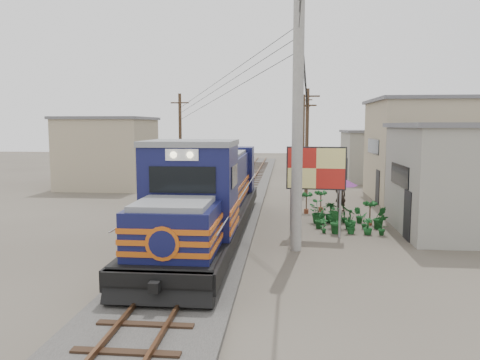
# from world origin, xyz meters

# --- Properties ---
(ground) EXTENTS (120.00, 120.00, 0.00)m
(ground) POSITION_xyz_m (0.00, 0.00, 0.00)
(ground) COLOR #473F35
(ground) RESTS_ON ground
(ballast) EXTENTS (3.60, 70.00, 0.16)m
(ballast) POSITION_xyz_m (0.00, 10.00, 0.08)
(ballast) COLOR #595651
(ballast) RESTS_ON ground
(track) EXTENTS (1.15, 70.00, 0.12)m
(track) POSITION_xyz_m (0.00, 10.00, 0.26)
(track) COLOR #51331E
(track) RESTS_ON ground
(locomotive) EXTENTS (2.94, 16.01, 3.97)m
(locomotive) POSITION_xyz_m (0.00, 1.14, 1.73)
(locomotive) COLOR black
(locomotive) RESTS_ON ground
(utility_pole_main) EXTENTS (0.40, 0.40, 10.00)m
(utility_pole_main) POSITION_xyz_m (3.50, -0.50, 5.00)
(utility_pole_main) COLOR #9E9B93
(utility_pole_main) RESTS_ON ground
(wooden_pole_mid) EXTENTS (1.60, 0.24, 7.00)m
(wooden_pole_mid) POSITION_xyz_m (4.50, 14.00, 3.68)
(wooden_pole_mid) COLOR #4C3826
(wooden_pole_mid) RESTS_ON ground
(wooden_pole_far) EXTENTS (1.60, 0.24, 7.50)m
(wooden_pole_far) POSITION_xyz_m (4.80, 28.00, 3.93)
(wooden_pole_far) COLOR #4C3826
(wooden_pole_far) RESTS_ON ground
(wooden_pole_left) EXTENTS (1.60, 0.24, 7.00)m
(wooden_pole_left) POSITION_xyz_m (-5.00, 18.00, 3.68)
(wooden_pole_left) COLOR #4C3826
(wooden_pole_left) RESTS_ON ground
(power_lines) EXTENTS (9.65, 19.00, 3.30)m
(power_lines) POSITION_xyz_m (-0.14, 8.49, 7.56)
(power_lines) COLOR black
(power_lines) RESTS_ON ground
(shophouse_mid) EXTENTS (8.40, 7.35, 6.20)m
(shophouse_mid) POSITION_xyz_m (12.50, 12.00, 3.11)
(shophouse_mid) COLOR tan
(shophouse_mid) RESTS_ON ground
(shophouse_back) EXTENTS (6.30, 6.30, 4.20)m
(shophouse_back) POSITION_xyz_m (11.00, 22.00, 2.11)
(shophouse_back) COLOR gray
(shophouse_back) RESTS_ON ground
(shophouse_left) EXTENTS (6.30, 6.30, 5.20)m
(shophouse_left) POSITION_xyz_m (-10.00, 16.00, 2.61)
(shophouse_left) COLOR tan
(shophouse_left) RESTS_ON ground
(billboard) EXTENTS (2.42, 0.34, 3.73)m
(billboard) POSITION_xyz_m (4.33, 1.63, 2.76)
(billboard) COLOR #99999E
(billboard) RESTS_ON ground
(market_umbrella) EXTENTS (1.96, 1.96, 2.14)m
(market_umbrella) POSITION_xyz_m (5.67, 5.66, 1.88)
(market_umbrella) COLOR black
(market_umbrella) RESTS_ON ground
(vendor) EXTENTS (0.71, 0.58, 1.68)m
(vendor) POSITION_xyz_m (6.05, 7.57, 0.84)
(vendor) COLOR black
(vendor) RESTS_ON ground
(plant_nursery) EXTENTS (3.61, 3.04, 1.09)m
(plant_nursery) POSITION_xyz_m (5.51, 3.53, 0.48)
(plant_nursery) COLOR #154C1D
(plant_nursery) RESTS_ON ground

